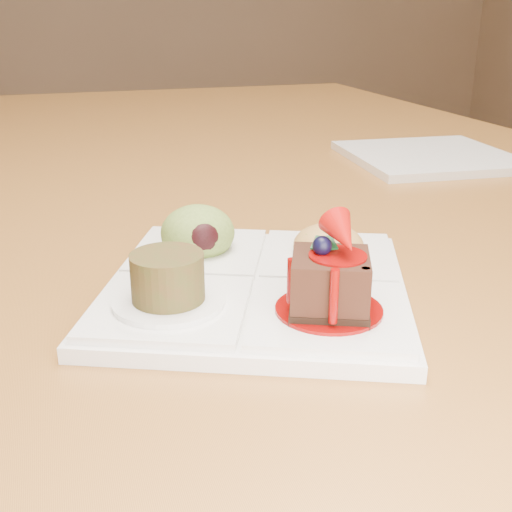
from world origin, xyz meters
name	(u,v)px	position (x,y,z in m)	size (l,w,h in m)	color
dining_table	(278,197)	(0.00, 0.00, 0.68)	(1.00, 1.80, 0.75)	#935E26
sampler_plate	(255,273)	(-0.19, -0.48, 0.77)	(0.31, 0.31, 0.09)	white
second_plate	(429,157)	(0.20, -0.10, 0.76)	(0.23, 0.23, 0.01)	white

